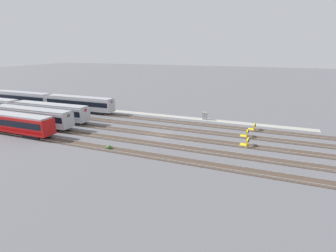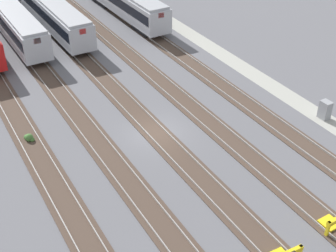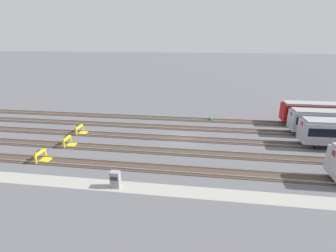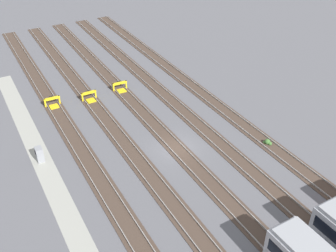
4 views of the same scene
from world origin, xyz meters
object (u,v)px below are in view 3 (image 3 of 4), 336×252
(bumper_stop_nearest_track, at_px, (42,156))
(bumper_stop_near_inner_track, at_px, (69,142))
(weed_clump, at_px, (210,119))
(electrical_cabinet, at_px, (115,179))
(bumper_stop_middle_track, at_px, (81,130))

(bumper_stop_nearest_track, height_order, bumper_stop_near_inner_track, same)
(bumper_stop_near_inner_track, xyz_separation_m, weed_clump, (18.58, 13.60, -0.27))
(bumper_stop_nearest_track, xyz_separation_m, electrical_cabinet, (10.23, -4.16, 0.29))
(bumper_stop_near_inner_track, relative_size, electrical_cabinet, 1.25)
(bumper_stop_nearest_track, relative_size, bumper_stop_middle_track, 1.00)
(weed_clump, bearing_deg, bumper_stop_middle_track, -154.59)
(electrical_cabinet, bearing_deg, weed_clump, 67.61)
(bumper_stop_near_inner_track, xyz_separation_m, electrical_cabinet, (9.39, -8.72, 0.29))
(electrical_cabinet, xyz_separation_m, weed_clump, (9.20, 22.32, -0.56))
(bumper_stop_nearest_track, xyz_separation_m, bumper_stop_near_inner_track, (0.84, 4.56, 0.00))
(bumper_stop_nearest_track, bearing_deg, bumper_stop_middle_track, 87.93)
(bumper_stop_nearest_track, height_order, weed_clump, bumper_stop_nearest_track)
(bumper_stop_nearest_track, distance_m, bumper_stop_middle_track, 9.09)
(bumper_stop_nearest_track, bearing_deg, electrical_cabinet, -22.15)
(bumper_stop_near_inner_track, height_order, weed_clump, bumper_stop_near_inner_track)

